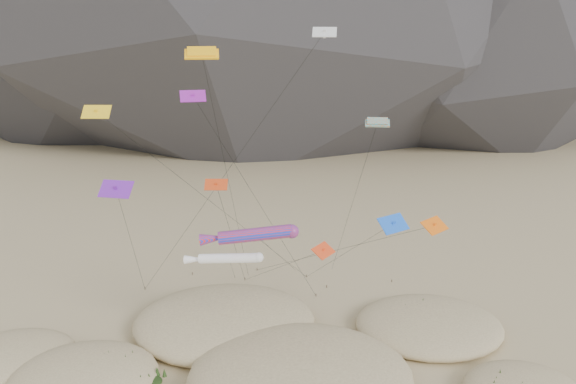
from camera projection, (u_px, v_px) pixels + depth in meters
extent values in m
ellipsoid|color=#CCB789|center=(84.00, 378.00, 43.29)|extent=(11.44, 9.72, 3.06)
ellipsoid|color=#CCB789|center=(300.00, 377.00, 43.22)|extent=(17.54, 14.91, 3.76)
ellipsoid|color=#CCB789|center=(225.00, 322.00, 51.27)|extent=(16.61, 14.12, 3.37)
ellipsoid|color=#CCB789|center=(429.00, 325.00, 51.08)|extent=(13.40, 11.39, 2.46)
ellipsoid|color=#CCB789|center=(13.00, 357.00, 46.30)|extent=(10.06, 8.56, 2.24)
ellipsoid|color=black|center=(113.00, 372.00, 43.91)|extent=(2.67, 2.28, 0.80)
ellipsoid|color=black|center=(150.00, 382.00, 42.84)|extent=(1.86, 1.59, 0.56)
ellipsoid|color=black|center=(284.00, 381.00, 42.25)|extent=(2.93, 2.50, 0.88)
ellipsoid|color=black|center=(334.00, 371.00, 43.64)|extent=(2.79, 2.39, 0.84)
ellipsoid|color=black|center=(234.00, 317.00, 51.66)|extent=(3.45, 2.96, 1.04)
ellipsoid|color=black|center=(260.00, 314.00, 52.41)|extent=(2.18, 1.87, 0.65)
ellipsoid|color=black|center=(415.00, 313.00, 52.99)|extent=(2.16, 1.85, 0.65)
ellipsoid|color=black|center=(406.00, 328.00, 50.55)|extent=(2.08, 1.78, 0.63)
ellipsoid|color=black|center=(24.00, 351.00, 47.39)|extent=(2.20, 1.88, 0.66)
cylinder|color=#3F2D1E|center=(245.00, 279.00, 61.15)|extent=(0.08, 0.08, 0.30)
cylinder|color=#3F2D1E|center=(257.00, 269.00, 63.58)|extent=(0.08, 0.08, 0.30)
cylinder|color=#3F2D1E|center=(316.00, 295.00, 57.59)|extent=(0.08, 0.08, 0.30)
cylinder|color=#3F2D1E|center=(307.00, 276.00, 61.89)|extent=(0.08, 0.08, 0.30)
cylinder|color=#3F2D1E|center=(327.00, 286.00, 59.43)|extent=(0.08, 0.08, 0.30)
cylinder|color=#3F2D1E|center=(192.00, 274.00, 62.46)|extent=(0.08, 0.08, 0.30)
cylinder|color=#3F2D1E|center=(392.00, 281.00, 60.72)|extent=(0.08, 0.08, 0.30)
cylinder|color=#3F2D1E|center=(145.00, 288.00, 59.05)|extent=(0.08, 0.08, 0.30)
cylinder|color=#FF2A1A|center=(255.00, 235.00, 44.10)|extent=(5.91, 1.28, 1.66)
sphere|color=#FF2A1A|center=(292.00, 231.00, 44.10)|extent=(1.12, 1.12, 1.12)
cone|color=#FF2A1A|center=(215.00, 238.00, 44.10)|extent=(2.44, 1.05, 1.19)
cylinder|color=black|center=(279.00, 255.00, 53.93)|extent=(4.52, 16.96, 11.03)
cylinder|color=white|center=(229.00, 258.00, 45.44)|extent=(5.02, 1.68, 1.13)
sphere|color=white|center=(259.00, 257.00, 45.10)|extent=(0.83, 0.83, 0.83)
cone|color=white|center=(196.00, 259.00, 45.82)|extent=(2.11, 1.06, 0.84)
cylinder|color=black|center=(232.00, 269.00, 53.63)|extent=(0.14, 14.53, 8.70)
cube|color=#FFAE0D|center=(202.00, 54.00, 42.44)|extent=(2.63, 1.20, 0.76)
cube|color=#FFAE0D|center=(202.00, 52.00, 42.38)|extent=(2.23, 0.94, 0.74)
cylinder|color=black|center=(230.00, 186.00, 52.44)|extent=(3.00, 13.24, 24.70)
cube|color=orange|center=(377.00, 123.00, 46.38)|extent=(2.12, 1.18, 0.57)
cube|color=orange|center=(378.00, 121.00, 46.33)|extent=(1.80, 0.95, 0.56)
cylinder|color=black|center=(351.00, 208.00, 55.24)|extent=(1.57, 12.87, 19.01)
cube|color=purple|center=(116.00, 189.00, 42.02)|extent=(2.73, 1.79, 1.06)
cube|color=purple|center=(116.00, 191.00, 42.07)|extent=(0.38, 0.42, 0.83)
cylinder|color=black|center=(133.00, 247.00, 50.55)|extent=(1.35, 13.39, 15.00)
cube|color=orange|center=(435.00, 226.00, 44.31)|extent=(2.58, 2.42, 0.84)
cube|color=orange|center=(434.00, 227.00, 44.36)|extent=(0.36, 0.36, 0.80)
cylinder|color=black|center=(330.00, 252.00, 53.96)|extent=(14.04, 17.61, 11.59)
cube|color=blue|center=(393.00, 224.00, 41.16)|extent=(2.59, 2.17, 0.99)
cube|color=blue|center=(393.00, 226.00, 41.21)|extent=(0.41, 0.43, 0.78)
cylinder|color=black|center=(341.00, 256.00, 51.54)|extent=(4.57, 18.14, 12.81)
cube|color=red|center=(216.00, 185.00, 43.14)|extent=(1.82, 1.02, 0.69)
cube|color=red|center=(216.00, 186.00, 43.19)|extent=(0.22, 0.23, 0.60)
cylinder|color=black|center=(233.00, 240.00, 52.16)|extent=(1.78, 14.21, 15.01)
cube|color=yellow|center=(96.00, 112.00, 44.04)|extent=(2.27, 1.22, 0.94)
cube|color=yellow|center=(97.00, 114.00, 44.08)|extent=(0.29, 0.34, 0.73)
cylinder|color=black|center=(219.00, 208.00, 52.98)|extent=(17.91, 11.43, 20.23)
cube|color=#E83E15|center=(323.00, 251.00, 40.29)|extent=(1.93, 2.07, 0.66)
cube|color=#E83E15|center=(323.00, 253.00, 40.33)|extent=(0.28, 0.28, 0.64)
cylinder|color=black|center=(276.00, 268.00, 50.73)|extent=(6.08, 18.85, 11.27)
cube|color=purple|center=(193.00, 96.00, 43.55)|extent=(2.10, 1.25, 0.82)
cube|color=purple|center=(193.00, 98.00, 43.60)|extent=(0.27, 0.30, 0.67)
cylinder|color=black|center=(263.00, 210.00, 50.58)|extent=(10.81, 7.51, 21.47)
cube|color=silver|center=(325.00, 32.00, 44.90)|extent=(2.07, 1.28, 0.78)
cube|color=silver|center=(325.00, 34.00, 44.95)|extent=(0.27, 0.29, 0.66)
cylinder|color=black|center=(223.00, 178.00, 51.99)|extent=(17.58, 8.00, 26.21)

